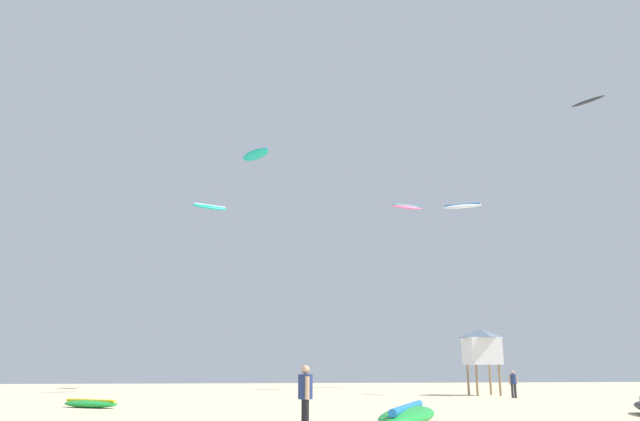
# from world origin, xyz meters

# --- Properties ---
(person_foreground) EXTENTS (0.40, 0.58, 1.77)m
(person_foreground) POSITION_xyz_m (-1.87, 4.10, 1.04)
(person_foreground) COLOR black
(person_foreground) RESTS_ON ground
(person_midground) EXTENTS (0.51, 0.35, 1.55)m
(person_midground) POSITION_xyz_m (12.33, 22.17, 0.91)
(person_midground) COLOR #2D2D33
(person_midground) RESTS_ON ground
(kite_grounded_near) EXTENTS (3.01, 2.41, 0.39)m
(kite_grounded_near) POSITION_xyz_m (-10.04, 16.15, 0.17)
(kite_grounded_near) COLOR green
(kite_grounded_near) RESTS_ON ground
(kite_grounded_mid) EXTENTS (3.56, 5.38, 0.64)m
(kite_grounded_mid) POSITION_xyz_m (1.43, 5.76, 0.30)
(kite_grounded_mid) COLOR green
(kite_grounded_mid) RESTS_ON ground
(lifeguard_tower) EXTENTS (2.30, 2.30, 4.15)m
(lifeguard_tower) POSITION_xyz_m (12.02, 25.84, 3.05)
(lifeguard_tower) COLOR #8C704C
(lifeguard_tower) RESTS_ON ground
(kite_aloft_0) EXTENTS (3.56, 2.38, 0.72)m
(kite_aloft_0) POSITION_xyz_m (16.73, 40.02, 16.29)
(kite_aloft_0) COLOR white
(kite_aloft_1) EXTENTS (1.86, 2.45, 0.50)m
(kite_aloft_1) POSITION_xyz_m (20.05, 23.70, 19.74)
(kite_aloft_1) COLOR #2D2D33
(kite_aloft_3) EXTENTS (3.06, 1.56, 0.67)m
(kite_aloft_3) POSITION_xyz_m (10.32, 36.11, 15.00)
(kite_aloft_3) COLOR #E5598C
(kite_aloft_4) EXTENTS (2.95, 3.59, 0.83)m
(kite_aloft_4) POSITION_xyz_m (-2.55, 39.86, 20.40)
(kite_aloft_4) COLOR #19B29E
(kite_aloft_5) EXTENTS (2.80, 1.82, 0.60)m
(kite_aloft_5) POSITION_xyz_m (-6.05, 32.53, 13.49)
(kite_aloft_5) COLOR #19B29E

